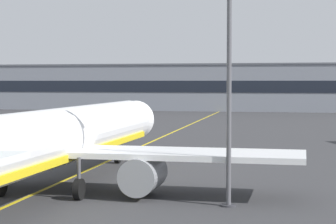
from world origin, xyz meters
The scene contains 5 objects.
taxiway_centreline centered at (0.00, 30.00, 0.00)m, with size 0.30×180.00×0.01m, color yellow.
airliner_foreground centered at (1.39, 11.61, 3.37)m, with size 32.01×41.41×11.65m.
apron_lamp_post centered at (13.05, 9.83, 6.65)m, with size 2.24×0.90×12.69m.
safety_cone_by_nose_gear centered at (2.14, 27.54, 0.26)m, with size 0.44×0.44×0.55m.
terminal_building centered at (-4.80, 126.12, 5.74)m, with size 160.31×12.40×11.46m.
Camera 1 is at (17.20, -25.21, 7.16)m, focal length 66.04 mm.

